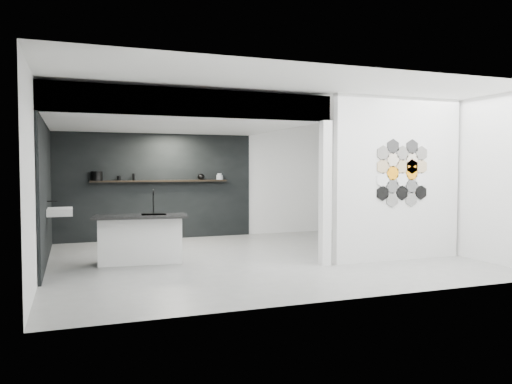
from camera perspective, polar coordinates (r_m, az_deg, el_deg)
The scene contains 17 objects.
floor at distance 8.89m, azimuth 0.07°, elevation -7.56°, with size 7.00×6.00×0.01m, color slate.
partition_panel at distance 8.92m, azimuth 15.91°, elevation 1.45°, with size 2.45×0.15×2.80m, color silver.
bay_clad_back at distance 11.31m, azimuth -11.41°, elevation 0.62°, with size 4.40×0.04×2.35m, color black.
bay_clad_left at distance 9.22m, azimuth -22.93°, elevation -0.02°, with size 0.04×4.00×2.35m, color black.
bulkhead at distance 9.41m, azimuth -9.63°, elevation 8.60°, with size 4.40×4.00×0.40m, color silver.
corner_column at distance 8.18m, azimuth 7.91°, elevation -0.16°, with size 0.16×0.16×2.35m, color silver.
fascia_beam at distance 7.54m, azimuth -6.89°, elevation 10.07°, with size 4.40×0.16×0.40m, color silver.
wall_basin at distance 9.03m, azimuth -21.49°, elevation -2.11°, with size 0.40×0.60×0.12m, color silver.
display_shelf at distance 11.22m, azimuth -10.83°, elevation 1.25°, with size 3.00×0.15×0.04m, color black.
kitchen_island at distance 8.57m, azimuth -13.06°, elevation -5.18°, with size 1.59×0.85×1.23m.
stockpot at distance 11.08m, azimuth -17.74°, elevation 1.76°, with size 0.24×0.24×0.20m, color black.
kettle at distance 11.40m, azimuth -6.30°, elevation 1.75°, with size 0.16×0.16×0.14m, color black.
glass_bowl at distance 11.52m, azimuth -4.19°, elevation 1.70°, with size 0.15×0.15×0.11m, color gray.
glass_vase at distance 11.52m, azimuth -4.19°, elevation 1.79°, with size 0.10×0.10×0.14m, color gray.
bottle_dark at distance 11.14m, azimuth -13.81°, elevation 1.69°, with size 0.05×0.05×0.15m, color black.
utensil_cup at distance 11.11m, azimuth -15.41°, elevation 1.53°, with size 0.07×0.07×0.09m, color black.
hex_tile_cluster at distance 8.87m, azimuth 16.42°, elevation 2.12°, with size 1.04×0.02×1.16m.
Camera 1 is at (-3.04, -8.20, 1.59)m, focal length 35.00 mm.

